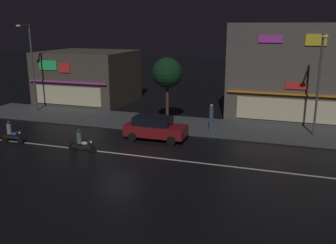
{
  "coord_description": "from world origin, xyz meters",
  "views": [
    {
      "loc": [
        9.84,
        -19.92,
        7.83
      ],
      "look_at": [
        2.4,
        2.67,
        1.6
      ],
      "focal_mm": 39.46,
      "sensor_mm": 36.0,
      "label": 1
    }
  ],
  "objects_px": {
    "streetlamp_west": "(31,61)",
    "parked_car_near_kerb": "(155,128)",
    "streetlamp_mid": "(319,77)",
    "traffic_cone": "(131,129)",
    "pedestrian_on_sidewalk": "(211,118)",
    "motorcycle_lead": "(81,143)",
    "motorcycle_following": "(11,134)"
  },
  "relations": [
    {
      "from": "streetlamp_mid",
      "to": "motorcycle_following",
      "type": "relative_size",
      "value": 3.78
    },
    {
      "from": "parked_car_near_kerb",
      "to": "traffic_cone",
      "type": "relative_size",
      "value": 7.82
    },
    {
      "from": "pedestrian_on_sidewalk",
      "to": "motorcycle_lead",
      "type": "distance_m",
      "value": 10.01
    },
    {
      "from": "streetlamp_west",
      "to": "traffic_cone",
      "type": "relative_size",
      "value": 14.25
    },
    {
      "from": "streetlamp_mid",
      "to": "motorcycle_lead",
      "type": "relative_size",
      "value": 3.78
    },
    {
      "from": "streetlamp_west",
      "to": "pedestrian_on_sidewalk",
      "type": "xyz_separation_m",
      "value": [
        16.94,
        -1.36,
        -3.63
      ]
    },
    {
      "from": "traffic_cone",
      "to": "motorcycle_following",
      "type": "bearing_deg",
      "value": -144.45
    },
    {
      "from": "motorcycle_lead",
      "to": "motorcycle_following",
      "type": "bearing_deg",
      "value": -0.69
    },
    {
      "from": "motorcycle_lead",
      "to": "traffic_cone",
      "type": "distance_m",
      "value": 5.37
    },
    {
      "from": "parked_car_near_kerb",
      "to": "motorcycle_following",
      "type": "xyz_separation_m",
      "value": [
        -9.2,
        -3.73,
        -0.24
      ]
    },
    {
      "from": "streetlamp_west",
      "to": "motorcycle_lead",
      "type": "bearing_deg",
      "value": -40.55
    },
    {
      "from": "motorcycle_following",
      "to": "traffic_cone",
      "type": "distance_m",
      "value": 8.45
    },
    {
      "from": "motorcycle_lead",
      "to": "motorcycle_following",
      "type": "distance_m",
      "value": 5.68
    },
    {
      "from": "streetlamp_west",
      "to": "traffic_cone",
      "type": "xyz_separation_m",
      "value": [
        11.27,
        -3.4,
        -4.44
      ]
    },
    {
      "from": "parked_car_near_kerb",
      "to": "traffic_cone",
      "type": "distance_m",
      "value": 2.68
    },
    {
      "from": "streetlamp_west",
      "to": "motorcycle_lead",
      "type": "xyz_separation_m",
      "value": [
        10.07,
        -8.62,
        -4.08
      ]
    },
    {
      "from": "streetlamp_mid",
      "to": "parked_car_near_kerb",
      "type": "distance_m",
      "value": 11.94
    },
    {
      "from": "pedestrian_on_sidewalk",
      "to": "parked_car_near_kerb",
      "type": "relative_size",
      "value": 0.46
    },
    {
      "from": "streetlamp_west",
      "to": "streetlamp_mid",
      "type": "distance_m",
      "value": 24.29
    },
    {
      "from": "pedestrian_on_sidewalk",
      "to": "motorcycle_following",
      "type": "xyz_separation_m",
      "value": [
        -12.54,
        -6.95,
        -0.45
      ]
    },
    {
      "from": "streetlamp_mid",
      "to": "traffic_cone",
      "type": "xyz_separation_m",
      "value": [
        -13.02,
        -2.84,
        -4.09
      ]
    },
    {
      "from": "motorcycle_lead",
      "to": "streetlamp_west",
      "type": "bearing_deg",
      "value": -38.04
    },
    {
      "from": "streetlamp_mid",
      "to": "traffic_cone",
      "type": "bearing_deg",
      "value": -167.68
    },
    {
      "from": "pedestrian_on_sidewalk",
      "to": "streetlamp_west",
      "type": "bearing_deg",
      "value": 19.82
    },
    {
      "from": "streetlamp_mid",
      "to": "motorcycle_following",
      "type": "bearing_deg",
      "value": -158.71
    },
    {
      "from": "streetlamp_mid",
      "to": "traffic_cone",
      "type": "height_order",
      "value": "streetlamp_mid"
    },
    {
      "from": "streetlamp_mid",
      "to": "motorcycle_lead",
      "type": "bearing_deg",
      "value": -150.41
    },
    {
      "from": "motorcycle_following",
      "to": "traffic_cone",
      "type": "relative_size",
      "value": 3.45
    },
    {
      "from": "streetlamp_west",
      "to": "parked_car_near_kerb",
      "type": "height_order",
      "value": "streetlamp_west"
    },
    {
      "from": "streetlamp_west",
      "to": "parked_car_near_kerb",
      "type": "relative_size",
      "value": 1.82
    },
    {
      "from": "streetlamp_mid",
      "to": "parked_car_near_kerb",
      "type": "relative_size",
      "value": 1.67
    },
    {
      "from": "streetlamp_mid",
      "to": "motorcycle_following",
      "type": "distance_m",
      "value": 21.67
    }
  ]
}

